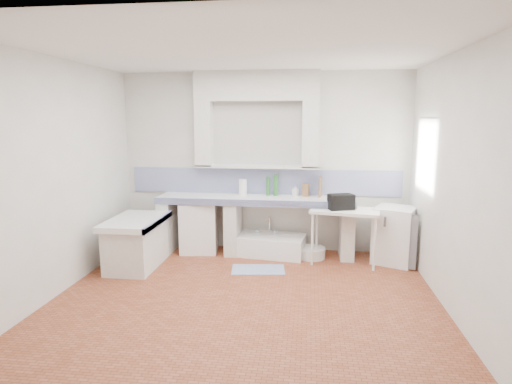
# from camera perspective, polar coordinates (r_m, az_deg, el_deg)

# --- Properties ---
(floor) EXTENTS (4.50, 4.50, 0.00)m
(floor) POSITION_cam_1_polar(r_m,az_deg,el_deg) (5.19, -1.40, -13.98)
(floor) COLOR brown
(floor) RESTS_ON ground
(ceiling) EXTENTS (4.50, 4.50, 0.00)m
(ceiling) POSITION_cam_1_polar(r_m,az_deg,el_deg) (4.80, -1.55, 18.27)
(ceiling) COLOR silver
(ceiling) RESTS_ON ground
(wall_back) EXTENTS (4.50, 0.00, 4.50)m
(wall_back) POSITION_cam_1_polar(r_m,az_deg,el_deg) (6.77, 1.05, 3.95)
(wall_back) COLOR silver
(wall_back) RESTS_ON ground
(wall_front) EXTENTS (4.50, 0.00, 4.50)m
(wall_front) POSITION_cam_1_polar(r_m,az_deg,el_deg) (2.87, -7.43, -4.30)
(wall_front) COLOR silver
(wall_front) RESTS_ON ground
(wall_left) EXTENTS (0.00, 4.50, 4.50)m
(wall_left) POSITION_cam_1_polar(r_m,az_deg,el_deg) (5.59, -24.93, 1.77)
(wall_left) COLOR silver
(wall_left) RESTS_ON ground
(wall_right) EXTENTS (0.00, 4.50, 4.50)m
(wall_right) POSITION_cam_1_polar(r_m,az_deg,el_deg) (4.99, 25.01, 0.89)
(wall_right) COLOR silver
(wall_right) RESTS_ON ground
(alcove_mass) EXTENTS (1.90, 0.25, 0.45)m
(alcove_mass) POSITION_cam_1_polar(r_m,az_deg,el_deg) (6.63, 0.08, 13.99)
(alcove_mass) COLOR silver
(alcove_mass) RESTS_ON ground
(window_frame) EXTENTS (0.35, 0.86, 1.06)m
(window_frame) POSITION_cam_1_polar(r_m,az_deg,el_deg) (6.16, 23.32, 4.43)
(window_frame) COLOR #362311
(window_frame) RESTS_ON ground
(lace_valance) EXTENTS (0.01, 0.84, 0.24)m
(lace_valance) POSITION_cam_1_polar(r_m,az_deg,el_deg) (6.10, 22.25, 8.03)
(lace_valance) COLOR white
(lace_valance) RESTS_ON ground
(counter_slab) EXTENTS (3.00, 0.60, 0.08)m
(counter_slab) POSITION_cam_1_polar(r_m,az_deg,el_deg) (6.56, -0.11, -1.00)
(counter_slab) COLOR white
(counter_slab) RESTS_ON ground
(counter_lip) EXTENTS (3.00, 0.04, 0.10)m
(counter_lip) POSITION_cam_1_polar(r_m,az_deg,el_deg) (6.29, -0.43, -1.48)
(counter_lip) COLOR navy
(counter_lip) RESTS_ON ground
(counter_pier_left) EXTENTS (0.20, 0.55, 0.82)m
(counter_pier_left) POSITION_cam_1_polar(r_m,az_deg,el_deg) (6.97, -11.64, -4.35)
(counter_pier_left) COLOR silver
(counter_pier_left) RESTS_ON ground
(counter_pier_mid) EXTENTS (0.20, 0.55, 0.82)m
(counter_pier_mid) POSITION_cam_1_polar(r_m,az_deg,el_deg) (6.71, -3.09, -4.71)
(counter_pier_mid) COLOR silver
(counter_pier_mid) RESTS_ON ground
(counter_pier_right) EXTENTS (0.20, 0.55, 0.82)m
(counter_pier_right) POSITION_cam_1_polar(r_m,az_deg,el_deg) (6.64, 12.01, -5.08)
(counter_pier_right) COLOR silver
(counter_pier_right) RESTS_ON ground
(peninsula_top) EXTENTS (0.70, 1.10, 0.08)m
(peninsula_top) POSITION_cam_1_polar(r_m,az_deg,el_deg) (6.26, -15.79, -3.80)
(peninsula_top) COLOR white
(peninsula_top) RESTS_ON ground
(peninsula_base) EXTENTS (0.60, 1.00, 0.62)m
(peninsula_base) POSITION_cam_1_polar(r_m,az_deg,el_deg) (6.35, -15.64, -6.87)
(peninsula_base) COLOR silver
(peninsula_base) RESTS_ON ground
(peninsula_lip) EXTENTS (0.04, 1.10, 0.10)m
(peninsula_lip) POSITION_cam_1_polar(r_m,az_deg,el_deg) (6.14, -12.95, -3.94)
(peninsula_lip) COLOR navy
(peninsula_lip) RESTS_ON ground
(backsplash) EXTENTS (4.27, 0.03, 0.40)m
(backsplash) POSITION_cam_1_polar(r_m,az_deg,el_deg) (6.79, 1.03, 1.42)
(backsplash) COLOR navy
(backsplash) RESTS_ON ground
(stove) EXTENTS (0.62, 0.61, 0.80)m
(stove) POSITION_cam_1_polar(r_m,az_deg,el_deg) (6.84, -7.58, -4.60)
(stove) COLOR white
(stove) RESTS_ON ground
(sink) EXTENTS (1.21, 0.76, 0.27)m
(sink) POSITION_cam_1_polar(r_m,az_deg,el_deg) (6.70, 1.60, -7.15)
(sink) COLOR white
(sink) RESTS_ON ground
(side_table) EXTENTS (1.04, 0.69, 0.04)m
(side_table) POSITION_cam_1_polar(r_m,az_deg,el_deg) (6.37, 11.69, -5.80)
(side_table) COLOR white
(side_table) RESTS_ON ground
(fridge) EXTENTS (0.70, 0.70, 0.83)m
(fridge) POSITION_cam_1_polar(r_m,az_deg,el_deg) (6.57, 17.98, -5.49)
(fridge) COLOR white
(fridge) RESTS_ON ground
(bucket_red) EXTENTS (0.32, 0.32, 0.25)m
(bucket_red) POSITION_cam_1_polar(r_m,az_deg,el_deg) (6.65, -0.18, -7.40)
(bucket_red) COLOR #AB1E33
(bucket_red) RESTS_ON ground
(bucket_orange) EXTENTS (0.32, 0.32, 0.27)m
(bucket_orange) POSITION_cam_1_polar(r_m,az_deg,el_deg) (6.60, 2.42, -7.44)
(bucket_orange) COLOR orange
(bucket_orange) RESTS_ON ground
(bucket_blue) EXTENTS (0.38, 0.38, 0.27)m
(bucket_blue) POSITION_cam_1_polar(r_m,az_deg,el_deg) (6.69, 4.52, -7.21)
(bucket_blue) COLOR blue
(bucket_blue) RESTS_ON ground
(basin_white) EXTENTS (0.54, 0.54, 0.16)m
(basin_white) POSITION_cam_1_polar(r_m,az_deg,el_deg) (6.60, 7.44, -8.03)
(basin_white) COLOR white
(basin_white) RESTS_ON ground
(water_bottle_a) EXTENTS (0.11, 0.11, 0.34)m
(water_bottle_a) POSITION_cam_1_polar(r_m,az_deg,el_deg) (6.87, 0.13, -6.43)
(water_bottle_a) COLOR silver
(water_bottle_a) RESTS_ON ground
(water_bottle_b) EXTENTS (0.11, 0.11, 0.33)m
(water_bottle_b) POSITION_cam_1_polar(r_m,az_deg,el_deg) (6.84, 2.63, -6.55)
(water_bottle_b) COLOR silver
(water_bottle_b) RESTS_ON ground
(black_bag) EXTENTS (0.40, 0.30, 0.22)m
(black_bag) POSITION_cam_1_polar(r_m,az_deg,el_deg) (6.23, 11.28, -1.31)
(black_bag) COLOR black
(black_bag) RESTS_ON side_table
(green_bottle_a) EXTENTS (0.08, 0.08, 0.29)m
(green_bottle_a) POSITION_cam_1_polar(r_m,az_deg,el_deg) (6.66, 1.64, 0.76)
(green_bottle_a) COLOR #276629
(green_bottle_a) RESTS_ON counter_slab
(green_bottle_b) EXTENTS (0.09, 0.09, 0.33)m
(green_bottle_b) POSITION_cam_1_polar(r_m,az_deg,el_deg) (6.64, 2.66, 0.93)
(green_bottle_b) COLOR #276629
(green_bottle_b) RESTS_ON counter_slab
(knife_block) EXTENTS (0.11, 0.09, 0.20)m
(knife_block) POSITION_cam_1_polar(r_m,az_deg,el_deg) (6.64, 6.65, 0.26)
(knife_block) COLOR olive
(knife_block) RESTS_ON counter_slab
(cutting_board) EXTENTS (0.06, 0.22, 0.31)m
(cutting_board) POSITION_cam_1_polar(r_m,az_deg,el_deg) (6.63, 8.59, 0.69)
(cutting_board) COLOR olive
(cutting_board) RESTS_ON counter_slab
(paper_towel) EXTENTS (0.17, 0.17, 0.25)m
(paper_towel) POSITION_cam_1_polar(r_m,az_deg,el_deg) (6.68, -1.79, 0.63)
(paper_towel) COLOR white
(paper_towel) RESTS_ON counter_slab
(soap_bottle) EXTENTS (0.10, 0.10, 0.17)m
(soap_bottle) POSITION_cam_1_polar(r_m,az_deg,el_deg) (6.64, 5.29, 0.19)
(soap_bottle) COLOR white
(soap_bottle) RESTS_ON counter_slab
(rug) EXTENTS (0.78, 0.50, 0.01)m
(rug) POSITION_cam_1_polar(r_m,az_deg,el_deg) (6.06, 0.30, -10.32)
(rug) COLOR #304885
(rug) RESTS_ON ground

